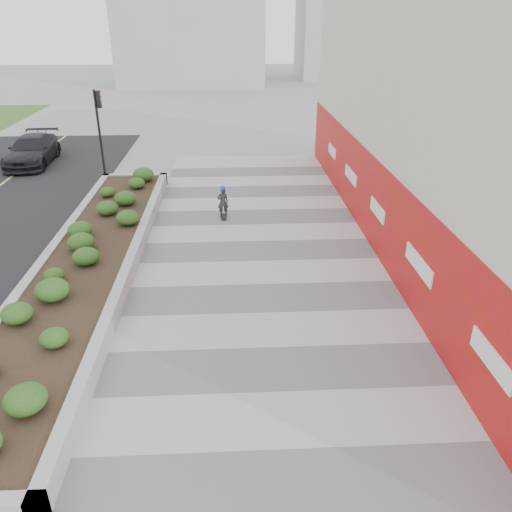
# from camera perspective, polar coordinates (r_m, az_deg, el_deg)

# --- Properties ---
(ground) EXTENTS (160.00, 160.00, 0.00)m
(ground) POSITION_cam_1_polar(r_m,az_deg,el_deg) (10.52, 3.12, -18.84)
(ground) COLOR gray
(ground) RESTS_ON ground
(walkway) EXTENTS (8.00, 36.00, 0.01)m
(walkway) POSITION_cam_1_polar(r_m,az_deg,el_deg) (12.81, 1.75, -9.35)
(walkway) COLOR #A8A8AD
(walkway) RESTS_ON ground
(building) EXTENTS (6.04, 24.08, 8.00)m
(building) POSITION_cam_1_polar(r_m,az_deg,el_deg) (18.52, 23.01, 13.30)
(building) COLOR beige
(building) RESTS_ON ground
(planter) EXTENTS (3.00, 18.00, 0.90)m
(planter) POSITION_cam_1_polar(r_m,az_deg,el_deg) (16.66, -18.60, -0.30)
(planter) COLOR #9E9EA0
(planter) RESTS_ON ground
(traffic_signal_near) EXTENTS (0.33, 0.28, 4.20)m
(traffic_signal_near) POSITION_cam_1_polar(r_m,az_deg,el_deg) (26.12, -17.46, 14.56)
(traffic_signal_near) COLOR black
(traffic_signal_near) RESTS_ON ground
(manhole_cover) EXTENTS (0.44, 0.44, 0.01)m
(manhole_cover) POSITION_cam_1_polar(r_m,az_deg,el_deg) (12.86, 4.00, -9.28)
(manhole_cover) COLOR #595654
(manhole_cover) RESTS_ON ground
(skateboarder) EXTENTS (0.46, 0.73, 1.35)m
(skateboarder) POSITION_cam_1_polar(r_m,az_deg,el_deg) (19.94, -3.80, 6.19)
(skateboarder) COLOR beige
(skateboarder) RESTS_ON ground
(car_dark) EXTENTS (2.36, 5.23, 1.49)m
(car_dark) POSITION_cam_1_polar(r_m,az_deg,el_deg) (30.21, -24.23, 10.97)
(car_dark) COLOR black
(car_dark) RESTS_ON ground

